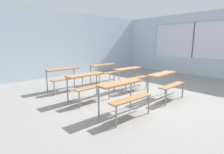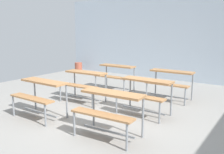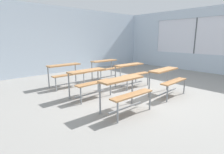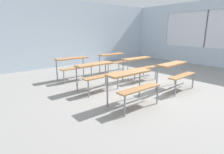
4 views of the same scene
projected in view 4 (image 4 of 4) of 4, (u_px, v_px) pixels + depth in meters
The scene contains 9 objects.
ground at pixel (141, 87), 5.21m from camera, with size 10.00×9.00×0.05m, color gray.
wall_back at pixel (70, 33), 8.20m from camera, with size 10.00×0.12×3.00m, color silver.
wall_right at pixel (220, 35), 7.78m from camera, with size 0.12×9.00×3.00m.
desk_bench_r0c0 at pixel (133, 81), 3.77m from camera, with size 1.11×0.60×0.74m.
desk_bench_r0c1 at pixel (176, 70), 4.83m from camera, with size 1.13×0.64×0.74m.
desk_bench_r1c0 at pixel (97, 70), 4.77m from camera, with size 1.12×0.63×0.74m.
desk_bench_r1c1 at pixel (139, 63), 5.80m from camera, with size 1.12×0.62×0.74m.
desk_bench_r2c0 at pixel (74, 63), 5.83m from camera, with size 1.10×0.60×0.74m.
desk_bench_r2c1 at pixel (114, 59), 6.84m from camera, with size 1.10×0.60×0.74m.
Camera 4 is at (-3.80, -3.30, 1.60)m, focal length 28.00 mm.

